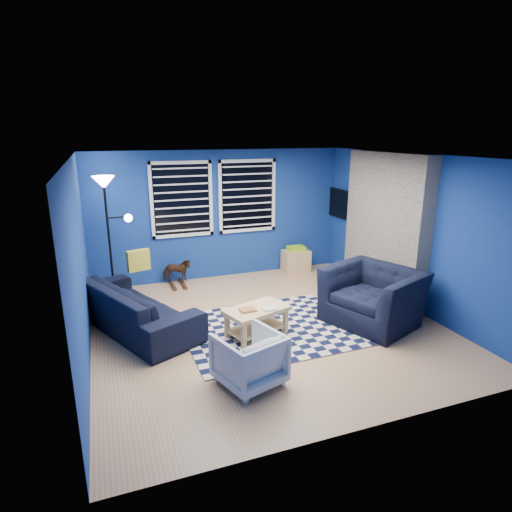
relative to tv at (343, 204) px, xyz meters
The scene contains 18 objects.
floor 3.46m from the tv, 140.73° to the right, with size 5.00×5.00×0.00m, color tan.
ceiling 3.35m from the tv, 140.73° to the right, with size 5.00×5.00×0.00m, color white.
wall_back 2.50m from the tv, 168.45° to the left, with size 5.00×5.00×0.00m, color navy.
wall_left 5.34m from the tv, 157.98° to the right, with size 5.00×5.00×0.00m, color navy.
wall_right 2.01m from the tv, 88.45° to the right, with size 5.00×5.00×0.00m, color navy.
fireplace 1.52m from the tv, 93.32° to the right, with size 0.65×2.00×2.50m.
window_left 3.24m from the tv, behind, with size 1.17×0.06×1.42m.
window_right 1.96m from the tv, 166.32° to the left, with size 1.17×0.06×1.42m.
tv is the anchor object (origin of this frame).
rug 3.53m from the tv, 139.08° to the right, with size 2.50×2.00×0.02m, color black.
sofa 4.63m from the tv, 162.33° to the right, with size 0.91×2.33×0.68m, color black.
armchair_big 2.76m from the tv, 110.19° to the right, with size 1.14×1.30×0.85m, color black.
armchair_bent 4.76m from the tv, 133.74° to the right, with size 0.68×0.70×0.63m, color gray.
rocking_horse 3.58m from the tv, behind, with size 0.53×0.24×0.45m, color #462416.
coffee_table 3.68m from the tv, 140.30° to the right, with size 1.01×0.77×0.45m.
cabinet 1.49m from the tv, 164.58° to the left, with size 0.54×0.36×0.54m.
floor_lamp 4.54m from the tv, behind, with size 0.58×0.36×2.13m.
throw_pillow 4.25m from the tv, behind, with size 0.35×0.11×0.34m, color gold.
Camera 1 is at (-2.19, -5.48, 2.82)m, focal length 30.00 mm.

